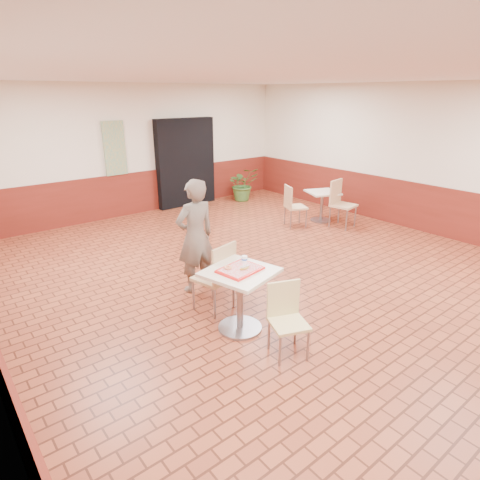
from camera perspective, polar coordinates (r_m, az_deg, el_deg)
room_shell at (r=5.90m, az=7.16°, el=7.50°), size 8.01×10.01×3.01m
wainscot_band at (r=6.19m, az=6.76°, el=-1.56°), size 8.00×10.00×1.00m
corridor_doorway at (r=10.50m, az=-7.73°, el=10.82°), size 1.60×0.22×2.20m
promo_poster at (r=9.69m, az=-17.40°, el=12.32°), size 0.50×0.03×1.20m
main_table at (r=4.88m, az=0.01°, el=-7.17°), size 0.76×0.76×0.80m
chair_main_front at (r=4.54m, az=6.62°, el=-10.58°), size 0.50×0.50×0.84m
chair_main_back at (r=5.30m, az=-3.20°, el=-4.84°), size 0.54×0.54×0.97m
customer at (r=5.79m, az=-6.36°, el=0.48°), size 0.62×0.41×1.68m
serving_tray at (r=4.76m, az=0.01°, el=-4.23°), size 0.49×0.38×0.03m
ring_donut at (r=4.74m, az=-1.72°, el=-3.93°), size 0.11×0.11×0.03m
long_john_donut at (r=4.73m, az=0.66°, el=-3.95°), size 0.14×0.07×0.04m
paper_cup at (r=4.89m, az=0.63°, el=-2.76°), size 0.07×0.07×0.09m
second_table at (r=9.34m, az=11.59°, el=5.43°), size 0.65×0.65×0.69m
chair_second_left at (r=8.84m, az=7.51°, el=5.12°), size 0.55×0.55×0.91m
chair_second_front at (r=9.03m, az=14.07°, el=5.41°), size 0.54×0.54×1.02m
potted_plant at (r=10.99m, az=0.41°, el=7.97°), size 0.99×0.92×0.90m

